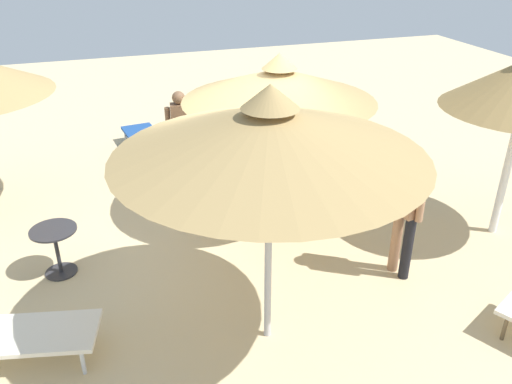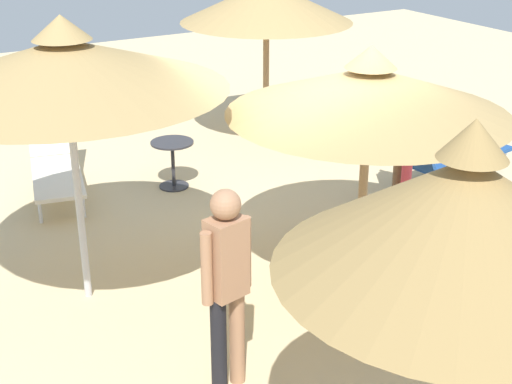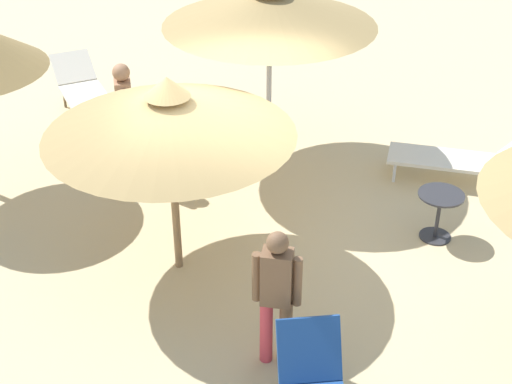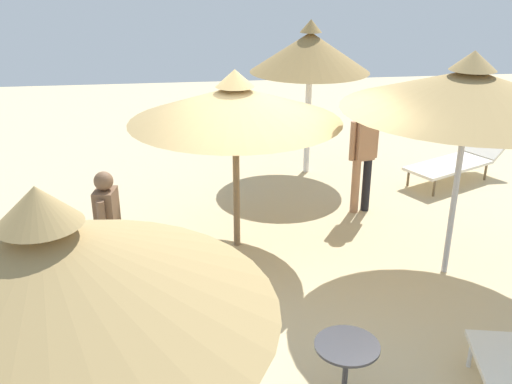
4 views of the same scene
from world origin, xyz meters
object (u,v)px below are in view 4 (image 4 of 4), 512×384
(parasol_umbrella_far_right, at_px, (47,271))
(parasol_umbrella_edge, at_px, (235,104))
(parasol_umbrella_near_right, at_px, (310,52))
(lounge_chair_near_left, at_px, (460,159))
(parasol_umbrella_center, at_px, (470,90))
(person_standing_near_right, at_px, (364,149))
(person_standing_far_left, at_px, (109,229))
(handbag, at_px, (32,243))
(side_table_round, at_px, (346,364))

(parasol_umbrella_far_right, height_order, parasol_umbrella_edge, parasol_umbrella_far_right)
(parasol_umbrella_edge, bearing_deg, parasol_umbrella_near_right, 60.69)
(parasol_umbrella_near_right, relative_size, lounge_chair_near_left, 1.23)
(parasol_umbrella_center, bearing_deg, parasol_umbrella_near_right, 104.71)
(person_standing_near_right, bearing_deg, lounge_chair_near_left, 27.23)
(person_standing_far_left, xyz_separation_m, person_standing_near_right, (3.59, 2.07, 0.12))
(parasol_umbrella_center, xyz_separation_m, person_standing_near_right, (-0.54, 1.97, -1.33))
(parasol_umbrella_near_right, height_order, person_standing_far_left, parasol_umbrella_near_right)
(parasol_umbrella_center, bearing_deg, person_standing_near_right, 105.40)
(lounge_chair_near_left, bearing_deg, handbag, -164.68)
(parasol_umbrella_far_right, xyz_separation_m, person_standing_far_left, (-0.12, 3.13, -1.25))
(parasol_umbrella_far_right, bearing_deg, handbag, 107.04)
(parasol_umbrella_far_right, xyz_separation_m, lounge_chair_near_left, (5.63, 6.31, -1.77))
(side_table_round, bearing_deg, handbag, 136.11)
(parasol_umbrella_far_right, relative_size, lounge_chair_near_left, 1.19)
(parasol_umbrella_edge, relative_size, lounge_chair_near_left, 1.23)
(parasol_umbrella_center, height_order, side_table_round, parasol_umbrella_center)
(person_standing_near_right, distance_m, handbag, 4.96)
(parasol_umbrella_center, relative_size, handbag, 6.57)
(person_standing_near_right, bearing_deg, side_table_round, -108.47)
(parasol_umbrella_far_right, distance_m, person_standing_far_left, 3.37)
(parasol_umbrella_near_right, xyz_separation_m, parasol_umbrella_edge, (-1.57, -2.79, -0.19))
(parasol_umbrella_far_right, distance_m, handbag, 5.01)
(parasol_umbrella_center, bearing_deg, parasol_umbrella_edge, 157.59)
(person_standing_far_left, bearing_deg, side_table_round, -42.69)
(parasol_umbrella_far_right, bearing_deg, lounge_chair_near_left, 48.22)
(parasol_umbrella_near_right, relative_size, parasol_umbrella_far_right, 1.03)
(parasol_umbrella_edge, xyz_separation_m, person_standing_far_left, (-1.56, -1.16, -1.11))
(lounge_chair_near_left, xyz_separation_m, person_standing_near_right, (-2.16, -1.11, 0.64))
(lounge_chair_near_left, bearing_deg, parasol_umbrella_edge, -154.29)
(parasol_umbrella_far_right, relative_size, parasol_umbrella_edge, 0.96)
(parasol_umbrella_near_right, distance_m, side_table_round, 6.31)
(parasol_umbrella_near_right, distance_m, person_standing_near_right, 2.27)
(parasol_umbrella_near_right, relative_size, person_standing_far_left, 1.73)
(person_standing_near_right, bearing_deg, parasol_umbrella_far_right, -123.78)
(parasol_umbrella_edge, xyz_separation_m, side_table_round, (0.66, -3.21, -1.57))
(parasol_umbrella_near_right, distance_m, person_standing_far_left, 5.20)
(lounge_chair_near_left, distance_m, person_standing_far_left, 6.60)
(parasol_umbrella_edge, bearing_deg, person_standing_far_left, -143.40)
(parasol_umbrella_near_right, bearing_deg, side_table_round, -98.59)
(parasol_umbrella_far_right, relative_size, person_standing_near_right, 1.51)
(parasol_umbrella_far_right, xyz_separation_m, parasol_umbrella_edge, (1.44, 4.29, -0.14))
(parasol_umbrella_near_right, bearing_deg, parasol_umbrella_center, -75.29)
(parasol_umbrella_edge, bearing_deg, lounge_chair_near_left, 25.71)
(parasol_umbrella_near_right, bearing_deg, person_standing_near_right, -76.02)
(parasol_umbrella_center, xyz_separation_m, handbag, (-5.36, 1.17, -2.21))
(person_standing_near_right, distance_m, side_table_round, 4.38)
(parasol_umbrella_far_right, distance_m, parasol_umbrella_edge, 4.52)
(parasol_umbrella_far_right, height_order, lounge_chair_near_left, parasol_umbrella_far_right)
(parasol_umbrella_far_right, xyz_separation_m, side_table_round, (2.10, 1.08, -1.72))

